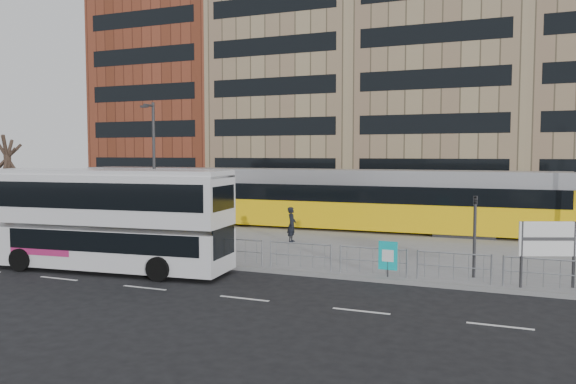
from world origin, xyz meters
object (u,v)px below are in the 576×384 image
at_px(tram, 301,198).
at_px(ad_panel, 388,256).
at_px(double_decker_bus, 107,216).
at_px(bare_tree, 6,134).
at_px(lamp_post_west, 153,162).
at_px(traffic_light_west, 220,217).
at_px(pedestrian, 292,225).
at_px(station_sign, 548,242).
at_px(traffic_light_east, 475,226).

xyz_separation_m(tram, ad_panel, (8.19, -12.31, -1.06)).
relative_size(double_decker_bus, bare_tree, 1.32).
bearing_deg(lamp_post_west, ad_panel, -23.84).
relative_size(ad_panel, traffic_light_west, 0.44).
height_order(ad_panel, bare_tree, bare_tree).
bearing_deg(double_decker_bus, pedestrian, 56.49).
distance_m(tram, pedestrian, 6.23).
relative_size(traffic_light_west, lamp_post_west, 0.40).
bearing_deg(traffic_light_west, double_decker_bus, -150.57).
xyz_separation_m(double_decker_bus, bare_tree, (-14.37, 7.92, 3.82)).
height_order(station_sign, bare_tree, bare_tree).
xyz_separation_m(tram, pedestrian, (1.73, -5.91, -0.92)).
bearing_deg(bare_tree, tram, 21.43).
xyz_separation_m(double_decker_bus, pedestrian, (4.73, 8.82, -1.17)).
xyz_separation_m(ad_panel, bare_tree, (-25.55, 5.50, 5.14)).
bearing_deg(lamp_post_west, station_sign, -17.01).
bearing_deg(tram, pedestrian, -74.58).
distance_m(tram, station_sign, 18.16).
distance_m(double_decker_bus, lamp_post_west, 10.35).
distance_m(double_decker_bus, tram, 15.04).
bearing_deg(pedestrian, bare_tree, 85.41).
height_order(traffic_light_west, lamp_post_west, lamp_post_west).
distance_m(tram, bare_tree, 19.10).
bearing_deg(ad_panel, tram, 127.37).
distance_m(tram, traffic_light_west, 12.25).
height_order(lamp_post_west, bare_tree, bare_tree).
distance_m(ad_panel, traffic_light_west, 7.35).
relative_size(double_decker_bus, ad_panel, 7.80).
bearing_deg(bare_tree, traffic_light_west, -16.43).
relative_size(tram, traffic_light_east, 10.10).
height_order(station_sign, ad_panel, station_sign).
bearing_deg(traffic_light_west, lamp_post_west, 137.26).
distance_m(ad_panel, lamp_post_west, 17.17).
distance_m(station_sign, pedestrian, 13.41).
bearing_deg(traffic_light_east, double_decker_bus, -168.31).
xyz_separation_m(station_sign, pedestrian, (-11.98, 6.00, -0.68)).
xyz_separation_m(station_sign, ad_panel, (-5.53, -0.40, -0.82)).
bearing_deg(station_sign, tram, 117.65).
bearing_deg(ad_panel, lamp_post_west, 159.92).
relative_size(traffic_light_west, bare_tree, 0.39).
bearing_deg(traffic_light_east, station_sign, -18.98).
xyz_separation_m(pedestrian, bare_tree, (-19.10, -0.90, 5.00)).
distance_m(pedestrian, lamp_post_west, 9.53).
distance_m(pedestrian, bare_tree, 19.76).
bearing_deg(traffic_light_east, tram, 132.78).
bearing_deg(ad_panel, pedestrian, 139.01).
bearing_deg(pedestrian, tram, 9.02).
relative_size(double_decker_bus, traffic_light_west, 3.42).
relative_size(pedestrian, bare_tree, 0.23).
distance_m(double_decker_bus, pedestrian, 10.07).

